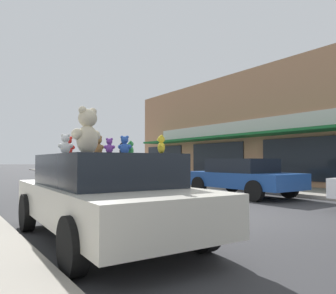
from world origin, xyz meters
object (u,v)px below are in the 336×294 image
Objects in this scene: teddy_bear_black at (122,149)px; teddy_bear_white at (65,144)px; teddy_bear_purple at (109,146)px; parked_car_far_center at (242,176)px; teddy_bear_brown at (98,146)px; teddy_bear_green at (131,148)px; teddy_bear_yellow at (161,145)px; teddy_bear_red at (68,146)px; teddy_bear_giant at (87,132)px; plush_art_car at (104,193)px; teddy_bear_blue at (125,146)px.

teddy_bear_white is at bearing -53.26° from teddy_bear_black.
parked_car_far_center is at bearing -118.12° from teddy_bear_purple.
teddy_bear_green is at bearing 127.45° from teddy_bear_brown.
teddy_bear_white reaches higher than teddy_bear_yellow.
teddy_bear_red is at bearing -108.13° from teddy_bear_black.
teddy_bear_giant is 0.52m from teddy_bear_white.
teddy_bear_black is at bearing 145.42° from teddy_bear_red.
teddy_bear_white reaches higher than plush_art_car.
teddy_bear_blue is 1.28× the size of teddy_bear_yellow.
teddy_bear_yellow is 0.71× the size of teddy_bear_brown.
teddy_bear_brown is at bearing -149.11° from teddy_bear_yellow.
teddy_bear_blue reaches higher than parked_car_far_center.
parked_car_far_center is (6.76, 2.57, -0.86)m from teddy_bear_brown.
teddy_bear_purple is at bearing -7.42° from teddy_bear_black.
teddy_bear_blue is (0.60, -0.25, -0.24)m from teddy_bear_giant.
plush_art_car is 1.06× the size of parked_car_far_center.
teddy_bear_green is 7.01m from parked_car_far_center.
teddy_bear_brown is at bearing 154.93° from teddy_bear_red.
teddy_bear_giant is 0.82m from teddy_bear_red.
teddy_bear_green is at bearing 152.58° from teddy_bear_red.
parked_car_far_center is (7.23, 2.23, -0.85)m from teddy_bear_red.
teddy_bear_black is 7.19m from parked_car_far_center.
teddy_bear_brown is at bearing -32.42° from teddy_bear_blue.
plush_art_car is 0.97m from teddy_bear_black.
teddy_bear_blue is 0.08× the size of parked_car_far_center.
teddy_bear_white is 1.66m from teddy_bear_yellow.
teddy_bear_brown is (0.38, 0.43, -0.22)m from teddy_bear_giant.
teddy_bear_giant is at bearing 107.80° from teddy_bear_red.
teddy_bear_purple is 0.78m from teddy_bear_yellow.
teddy_bear_red is at bearing 104.93° from plush_art_car.
teddy_bear_green is at bearing 123.22° from teddy_bear_black.
teddy_bear_giant is at bearing -157.17° from parked_car_far_center.
plush_art_car reaches higher than parked_car_far_center.
teddy_bear_brown reaches higher than teddy_bear_purple.
teddy_bear_yellow is at bearing -145.63° from parked_car_far_center.
teddy_bear_giant is at bearing -134.15° from teddy_bear_yellow.
parked_car_far_center is at bearing -125.59° from teddy_bear_white.
teddy_bear_giant is 3.57× the size of teddy_bear_black.
teddy_bear_white is at bearing 166.75° from plush_art_car.
teddy_bear_purple reaches higher than plush_art_car.
teddy_bear_green reaches higher than teddy_bear_yellow.
teddy_bear_giant is 3.55× the size of teddy_bear_purple.
teddy_bear_brown is (-0.22, 0.68, 0.02)m from teddy_bear_blue.
teddy_bear_giant is 1.63m from teddy_bear_yellow.
teddy_bear_black is 0.64× the size of teddy_bear_red.
teddy_bear_white is at bearing -30.98° from teddy_bear_purple.
teddy_bear_giant is 2.43× the size of teddy_bear_blue.
plush_art_car is at bearing 63.42° from teddy_bear_brown.
teddy_bear_blue is at bearing 96.44° from teddy_bear_brown.
teddy_bear_yellow is 1.56m from teddy_bear_green.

